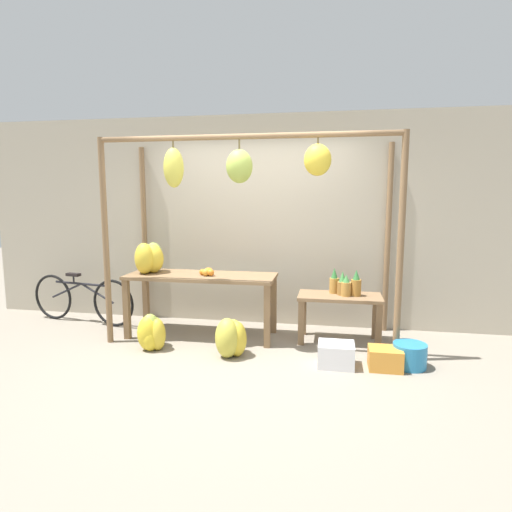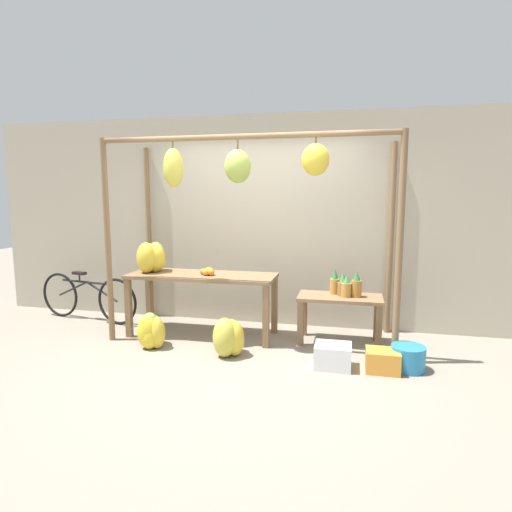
{
  "view_description": "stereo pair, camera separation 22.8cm",
  "coord_description": "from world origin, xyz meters",
  "px_view_note": "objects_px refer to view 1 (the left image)",
  "views": [
    {
      "loc": [
        0.95,
        -4.25,
        1.76
      ],
      "look_at": [
        0.06,
        0.74,
        1.03
      ],
      "focal_mm": 30.0,
      "sensor_mm": 36.0,
      "label": 1
    },
    {
      "loc": [
        1.18,
        -4.2,
        1.76
      ],
      "look_at": [
        0.06,
        0.74,
        1.03
      ],
      "focal_mm": 30.0,
      "sensor_mm": 36.0,
      "label": 2
    }
  ],
  "objects_px": {
    "parked_bicycle": "(82,299)",
    "orange_pile": "(208,272)",
    "blue_bucket": "(410,355)",
    "fruit_crate_purple": "(385,359)",
    "banana_pile_on_table": "(149,258)",
    "banana_pile_ground_left": "(152,333)",
    "fruit_crate_white": "(336,355)",
    "pineapple_cluster": "(345,285)",
    "banana_pile_ground_right": "(231,338)"
  },
  "relations": [
    {
      "from": "parked_bicycle",
      "to": "orange_pile",
      "type": "bearing_deg",
      "value": -8.08
    },
    {
      "from": "blue_bucket",
      "to": "fruit_crate_purple",
      "type": "distance_m",
      "value": 0.27
    },
    {
      "from": "banana_pile_on_table",
      "to": "fruit_crate_purple",
      "type": "height_order",
      "value": "banana_pile_on_table"
    },
    {
      "from": "banana_pile_ground_left",
      "to": "blue_bucket",
      "type": "height_order",
      "value": "banana_pile_ground_left"
    },
    {
      "from": "blue_bucket",
      "to": "fruit_crate_purple",
      "type": "relative_size",
      "value": 1.02
    },
    {
      "from": "banana_pile_on_table",
      "to": "fruit_crate_white",
      "type": "bearing_deg",
      "value": -16.75
    },
    {
      "from": "pineapple_cluster",
      "to": "fruit_crate_white",
      "type": "xyz_separation_m",
      "value": [
        -0.1,
        -0.79,
        -0.57
      ]
    },
    {
      "from": "banana_pile_on_table",
      "to": "orange_pile",
      "type": "xyz_separation_m",
      "value": [
        0.78,
        -0.04,
        -0.14
      ]
    },
    {
      "from": "orange_pile",
      "to": "pineapple_cluster",
      "type": "height_order",
      "value": "pineapple_cluster"
    },
    {
      "from": "banana_pile_ground_right",
      "to": "fruit_crate_white",
      "type": "xyz_separation_m",
      "value": [
        1.14,
        -0.08,
        -0.08
      ]
    },
    {
      "from": "fruit_crate_white",
      "to": "banana_pile_on_table",
      "type": "bearing_deg",
      "value": 163.25
    },
    {
      "from": "orange_pile",
      "to": "banana_pile_ground_left",
      "type": "height_order",
      "value": "orange_pile"
    },
    {
      "from": "banana_pile_on_table",
      "to": "pineapple_cluster",
      "type": "xyz_separation_m",
      "value": [
        2.43,
        0.09,
        -0.27
      ]
    },
    {
      "from": "banana_pile_ground_left",
      "to": "banana_pile_ground_right",
      "type": "xyz_separation_m",
      "value": [
        0.94,
        -0.05,
        0.01
      ]
    },
    {
      "from": "fruit_crate_white",
      "to": "blue_bucket",
      "type": "xyz_separation_m",
      "value": [
        0.74,
        0.1,
        0.0
      ]
    },
    {
      "from": "banana_pile_on_table",
      "to": "fruit_crate_white",
      "type": "height_order",
      "value": "banana_pile_on_table"
    },
    {
      "from": "blue_bucket",
      "to": "banana_pile_ground_right",
      "type": "bearing_deg",
      "value": -179.23
    },
    {
      "from": "orange_pile",
      "to": "blue_bucket",
      "type": "relative_size",
      "value": 0.59
    },
    {
      "from": "pineapple_cluster",
      "to": "blue_bucket",
      "type": "relative_size",
      "value": 1.09
    },
    {
      "from": "pineapple_cluster",
      "to": "banana_pile_ground_left",
      "type": "xyz_separation_m",
      "value": [
        -2.17,
        -0.67,
        -0.51
      ]
    },
    {
      "from": "banana_pile_on_table",
      "to": "parked_bicycle",
      "type": "xyz_separation_m",
      "value": [
        -1.11,
        0.22,
        -0.63
      ]
    },
    {
      "from": "fruit_crate_white",
      "to": "parked_bicycle",
      "type": "xyz_separation_m",
      "value": [
        -3.44,
        0.93,
        0.22
      ]
    },
    {
      "from": "banana_pile_ground_left",
      "to": "fruit_crate_white",
      "type": "relative_size",
      "value": 1.16
    },
    {
      "from": "banana_pile_ground_left",
      "to": "fruit_crate_white",
      "type": "distance_m",
      "value": 2.08
    },
    {
      "from": "parked_bicycle",
      "to": "pineapple_cluster",
      "type": "bearing_deg",
      "value": -2.2
    },
    {
      "from": "banana_pile_ground_left",
      "to": "parked_bicycle",
      "type": "relative_size",
      "value": 0.26
    },
    {
      "from": "pineapple_cluster",
      "to": "parked_bicycle",
      "type": "distance_m",
      "value": 3.56
    },
    {
      "from": "fruit_crate_white",
      "to": "banana_pile_ground_right",
      "type": "bearing_deg",
      "value": 176.05
    },
    {
      "from": "banana_pile_on_table",
      "to": "banana_pile_ground_right",
      "type": "distance_m",
      "value": 1.55
    },
    {
      "from": "pineapple_cluster",
      "to": "fruit_crate_purple",
      "type": "height_order",
      "value": "pineapple_cluster"
    },
    {
      "from": "banana_pile_on_table",
      "to": "fruit_crate_purple",
      "type": "relative_size",
      "value": 1.57
    },
    {
      "from": "fruit_crate_white",
      "to": "fruit_crate_purple",
      "type": "relative_size",
      "value": 1.11
    },
    {
      "from": "parked_bicycle",
      "to": "banana_pile_ground_left",
      "type": "bearing_deg",
      "value": -30.38
    },
    {
      "from": "banana_pile_ground_right",
      "to": "fruit_crate_purple",
      "type": "bearing_deg",
      "value": -2.37
    },
    {
      "from": "orange_pile",
      "to": "banana_pile_ground_right",
      "type": "distance_m",
      "value": 0.95
    },
    {
      "from": "pineapple_cluster",
      "to": "parked_bicycle",
      "type": "height_order",
      "value": "pineapple_cluster"
    },
    {
      "from": "fruit_crate_white",
      "to": "parked_bicycle",
      "type": "bearing_deg",
      "value": 164.94
    },
    {
      "from": "parked_bicycle",
      "to": "banana_pile_on_table",
      "type": "bearing_deg",
      "value": -11.4
    },
    {
      "from": "fruit_crate_white",
      "to": "blue_bucket",
      "type": "bearing_deg",
      "value": 7.95
    },
    {
      "from": "pineapple_cluster",
      "to": "banana_pile_ground_right",
      "type": "bearing_deg",
      "value": -149.98
    },
    {
      "from": "orange_pile",
      "to": "parked_bicycle",
      "type": "xyz_separation_m",
      "value": [
        -1.88,
        0.27,
        -0.48
      ]
    },
    {
      "from": "banana_pile_ground_left",
      "to": "parked_bicycle",
      "type": "distance_m",
      "value": 1.59
    },
    {
      "from": "banana_pile_ground_left",
      "to": "blue_bucket",
      "type": "xyz_separation_m",
      "value": [
        2.82,
        -0.02,
        -0.06
      ]
    },
    {
      "from": "banana_pile_on_table",
      "to": "blue_bucket",
      "type": "bearing_deg",
      "value": -11.01
    },
    {
      "from": "banana_pile_ground_right",
      "to": "parked_bicycle",
      "type": "bearing_deg",
      "value": 159.82
    },
    {
      "from": "banana_pile_on_table",
      "to": "banana_pile_ground_right",
      "type": "bearing_deg",
      "value": -27.5
    },
    {
      "from": "fruit_crate_purple",
      "to": "blue_bucket",
      "type": "bearing_deg",
      "value": 20.22
    },
    {
      "from": "banana_pile_ground_right",
      "to": "fruit_crate_purple",
      "type": "distance_m",
      "value": 1.63
    },
    {
      "from": "pineapple_cluster",
      "to": "blue_bucket",
      "type": "xyz_separation_m",
      "value": [
        0.65,
        -0.69,
        -0.57
      ]
    },
    {
      "from": "orange_pile",
      "to": "fruit_crate_purple",
      "type": "bearing_deg",
      "value": -17.54
    }
  ]
}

